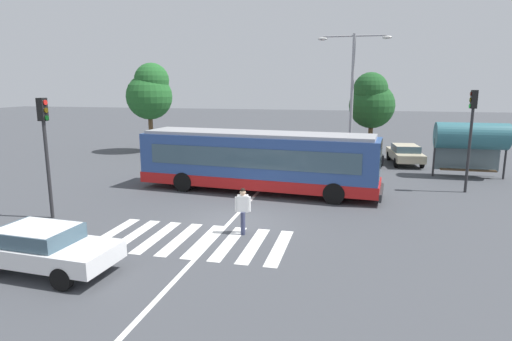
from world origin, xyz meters
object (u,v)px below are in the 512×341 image
parked_car_black (366,152)px  parked_car_champagne (405,153)px  foreground_sedan (40,246)px  parked_car_silver (219,146)px  traffic_light_near_corner (45,139)px  background_tree_right (371,101)px  parked_car_red (325,150)px  parked_car_white (255,148)px  traffic_light_far_corner (471,125)px  bus_stop_shelter (471,137)px  parked_car_charcoal (290,149)px  pedestrian_crossing_street (243,208)px  city_transit_bus (257,161)px  twin_arm_street_lamp (352,87)px  background_tree_left (150,92)px

parked_car_black → parked_car_champagne: same height
foreground_sedan → parked_car_silver: 21.21m
traffic_light_near_corner → background_tree_right: bearing=57.4°
parked_car_red → parked_car_white: bearing=-179.1°
foreground_sedan → parked_car_black: bearing=65.3°
parked_car_white → traffic_light_near_corner: 17.14m
parked_car_white → traffic_light_far_corner: size_ratio=0.89×
parked_car_silver → traffic_light_far_corner: 17.92m
parked_car_champagne → bus_stop_shelter: size_ratio=1.17×
parked_car_charcoal → foreground_sedan: bearing=-101.0°
parked_car_red → pedestrian_crossing_street: bearing=-96.0°
city_transit_bus → parked_car_silver: size_ratio=2.69×
parked_car_charcoal → twin_arm_street_lamp: size_ratio=0.54×
parked_car_champagne → parked_car_white: bearing=-179.9°
parked_car_white → parked_car_black: 8.06m
background_tree_left → parked_car_champagne: bearing=-2.9°
parked_car_red → parked_car_charcoal: bearing=-179.0°
traffic_light_near_corner → background_tree_left: 17.86m
city_transit_bus → parked_car_white: 10.36m
parked_car_silver → parked_car_black: (10.94, -0.52, 0.00)m
parked_car_white → bus_stop_shelter: bus_stop_shelter is taller
traffic_light_near_corner → parked_car_silver: bearing=83.8°
foreground_sedan → parked_car_champagne: same height
traffic_light_far_corner → city_transit_bus: bearing=-167.6°
parked_car_charcoal → twin_arm_street_lamp: (4.35, -2.71, 4.51)m
foreground_sedan → city_transit_bus: bearing=69.9°
parked_car_red → twin_arm_street_lamp: (1.80, -2.76, 4.51)m
twin_arm_street_lamp → background_tree_left: (-15.82, 3.67, -0.44)m
city_transit_bus → background_tree_left: background_tree_left is taller
parked_car_charcoal → parked_car_champagne: bearing=-0.1°
parked_car_white → bus_stop_shelter: (13.89, -3.83, 1.65)m
parked_car_champagne → twin_arm_street_lamp: size_ratio=0.55×
city_transit_bus → background_tree_right: (5.86, 14.21, 2.57)m
traffic_light_near_corner → traffic_light_far_corner: traffic_light_far_corner is taller
pedestrian_crossing_street → bus_stop_shelter: bus_stop_shelter is taller
traffic_light_far_corner → bus_stop_shelter: size_ratio=1.29×
city_transit_bus → pedestrian_crossing_street: (0.93, -6.34, -0.62)m
parked_car_red → parked_car_champagne: same height
parked_car_silver → pedestrian_crossing_street: bearing=-69.1°
traffic_light_near_corner → twin_arm_street_lamp: (11.67, 13.63, 2.01)m
parked_car_champagne → background_tree_left: bearing=177.1°
background_tree_left → parked_car_charcoal: bearing=-4.8°
foreground_sedan → traffic_light_near_corner: traffic_light_near_corner is taller
foreground_sedan → parked_car_silver: same height
background_tree_right → parked_car_silver: bearing=-161.0°
pedestrian_crossing_street → bus_stop_shelter: 16.36m
traffic_light_far_corner → background_tree_right: size_ratio=0.81×
traffic_light_far_corner → background_tree_left: size_ratio=0.72×
parked_car_silver → parked_car_red: 8.07m
foreground_sedan → parked_car_black: size_ratio=0.99×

